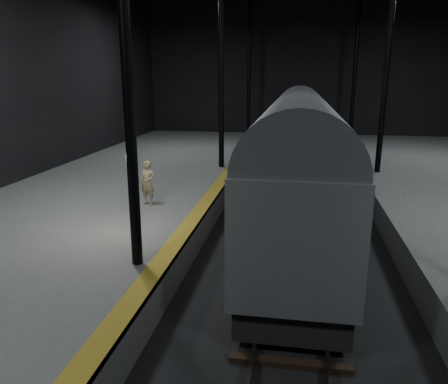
# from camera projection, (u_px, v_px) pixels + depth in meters

# --- Properties ---
(ground) EXTENTS (44.00, 44.00, 0.00)m
(ground) POSITION_uv_depth(u_px,v_px,m) (294.00, 249.00, 14.21)
(ground) COLOR black
(ground) RESTS_ON ground
(platform_left) EXTENTS (9.00, 43.80, 1.00)m
(platform_left) POSITION_uv_depth(u_px,v_px,m) (78.00, 222.00, 15.29)
(platform_left) COLOR #535351
(platform_left) RESTS_ON ground
(tactile_strip) EXTENTS (0.50, 43.80, 0.01)m
(tactile_strip) POSITION_uv_depth(u_px,v_px,m) (196.00, 215.00, 14.47)
(tactile_strip) COLOR olive
(tactile_strip) RESTS_ON platform_left
(track) EXTENTS (2.40, 43.00, 0.24)m
(track) POSITION_uv_depth(u_px,v_px,m) (294.00, 247.00, 14.19)
(track) COLOR #3F3328
(track) RESTS_ON ground
(train) EXTENTS (2.71, 18.06, 4.83)m
(train) POSITION_uv_depth(u_px,v_px,m) (298.00, 151.00, 16.50)
(train) COLOR #AAADB2
(train) RESTS_ON ground
(woman) EXTENTS (0.66, 0.52, 1.59)m
(woman) POSITION_uv_depth(u_px,v_px,m) (148.00, 183.00, 15.47)
(woman) COLOR #94845B
(woman) RESTS_ON platform_left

